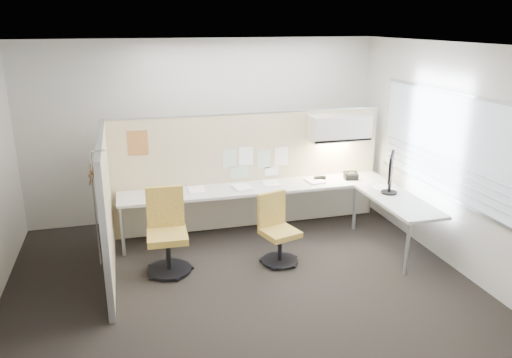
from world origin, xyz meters
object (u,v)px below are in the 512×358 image
object	(u,v)px
chair_left	(167,234)
desk	(282,196)
monitor	(391,171)
chair_right	(277,231)
phone	(351,176)

from	to	relation	value
chair_left	desk	bearing A→B (deg)	23.79
monitor	chair_right	bearing A→B (deg)	129.95
desk	phone	bearing A→B (deg)	6.67
monitor	phone	xyz separation A→B (m)	(-0.23, 0.75, -0.28)
chair_right	monitor	bearing A→B (deg)	-10.60
desk	phone	world-z (taller)	phone
desk	phone	distance (m)	1.16
chair_right	phone	bearing A→B (deg)	15.82
monitor	phone	distance (m)	0.84
desk	chair_right	size ratio (longest dim) A/B	4.39
desk	chair_left	distance (m)	1.86
chair_left	phone	xyz separation A→B (m)	(2.87, 0.80, 0.29)
phone	monitor	bearing A→B (deg)	-60.32
chair_left	phone	size ratio (longest dim) A/B	4.30
desk	phone	xyz separation A→B (m)	(1.14, 0.13, 0.18)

